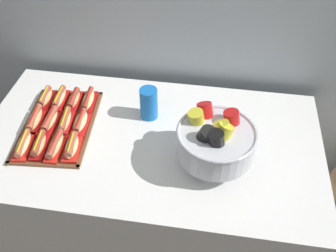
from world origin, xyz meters
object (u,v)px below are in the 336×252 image
(hot_dog_10, at_px, (74,100))
(buffet_table, at_px, (151,187))
(hot_dog_1, at_px, (39,145))
(hot_dog_11, at_px, (88,100))
(hot_dog_7, at_px, (81,122))
(hot_dog_8, at_px, (45,98))
(hot_dog_6, at_px, (65,121))
(hot_dog_5, at_px, (50,121))
(hot_dog_9, at_px, (60,99))
(hot_dog_3, at_px, (72,147))
(cup_stack, at_px, (149,103))
(hot_dog_0, at_px, (23,145))
(hot_dog_2, at_px, (55,146))
(punch_bowl, at_px, (216,140))
(serving_tray, at_px, (59,126))
(hot_dog_4, at_px, (35,120))

(hot_dog_10, bearing_deg, buffet_table, -23.55)
(hot_dog_1, height_order, hot_dog_10, hot_dog_1)
(hot_dog_11, bearing_deg, hot_dog_7, -85.20)
(hot_dog_8, relative_size, hot_dog_11, 0.88)
(hot_dog_8, bearing_deg, hot_dog_6, -42.93)
(hot_dog_5, bearing_deg, hot_dog_9, 94.80)
(buffet_table, relative_size, hot_dog_7, 9.69)
(hot_dog_3, xyz_separation_m, cup_stack, (0.30, 0.30, 0.04))
(hot_dog_1, height_order, hot_dog_3, hot_dog_3)
(hot_dog_5, bearing_deg, buffet_table, -1.70)
(hot_dog_3, bearing_deg, hot_dog_1, -175.20)
(buffet_table, relative_size, hot_dog_9, 9.07)
(buffet_table, distance_m, hot_dog_9, 0.67)
(buffet_table, distance_m, hot_dog_3, 0.54)
(hot_dog_3, height_order, hot_dog_6, hot_dog_3)
(hot_dog_0, xyz_separation_m, hot_dog_3, (0.22, 0.02, 0.01))
(hot_dog_5, xyz_separation_m, hot_dog_11, (0.14, 0.18, -0.00))
(hot_dog_1, height_order, hot_dog_5, hot_dog_1)
(hot_dog_2, xyz_separation_m, hot_dog_8, (-0.18, 0.32, -0.00))
(hot_dog_3, xyz_separation_m, hot_dog_11, (-0.03, 0.33, -0.00))
(hot_dog_2, bearing_deg, punch_bowl, 3.66)
(hot_dog_2, distance_m, cup_stack, 0.48)
(buffet_table, height_order, serving_tray, serving_tray)
(hot_dog_10, bearing_deg, hot_dog_9, -175.20)
(hot_dog_2, relative_size, hot_dog_3, 1.08)
(buffet_table, bearing_deg, hot_dog_10, 156.45)
(hot_dog_7, relative_size, punch_bowl, 0.50)
(hot_dog_6, bearing_deg, hot_dog_9, 119.24)
(hot_dog_1, xyz_separation_m, hot_dog_6, (0.06, 0.17, -0.00))
(buffet_table, height_order, hot_dog_0, hot_dog_0)
(hot_dog_2, relative_size, hot_dog_11, 0.98)
(hot_dog_0, height_order, hot_dog_2, hot_dog_2)
(serving_tray, height_order, hot_dog_10, hot_dog_10)
(hot_dog_1, bearing_deg, hot_dog_0, -175.20)
(cup_stack, bearing_deg, hot_dog_8, 178.80)
(serving_tray, xyz_separation_m, punch_bowl, (0.76, -0.12, 0.13))
(serving_tray, xyz_separation_m, hot_dog_5, (-0.04, -0.00, 0.03))
(hot_dog_4, height_order, hot_dog_10, hot_dog_4)
(hot_dog_0, height_order, hot_dog_5, hot_dog_5)
(hot_dog_0, height_order, cup_stack, cup_stack)
(hot_dog_9, xyz_separation_m, cup_stack, (0.47, -0.02, 0.04))
(hot_dog_3, distance_m, hot_dog_11, 0.33)
(hot_dog_1, relative_size, hot_dog_11, 0.89)
(hot_dog_3, xyz_separation_m, hot_dog_7, (-0.01, 0.16, -0.00))
(hot_dog_3, bearing_deg, hot_dog_5, 137.07)
(hot_dog_1, distance_m, punch_bowl, 0.79)
(serving_tray, height_order, hot_dog_0, hot_dog_0)
(hot_dog_6, bearing_deg, hot_dog_3, -60.76)
(hot_dog_4, bearing_deg, hot_dog_3, -31.46)
(hot_dog_2, height_order, hot_dog_9, same)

